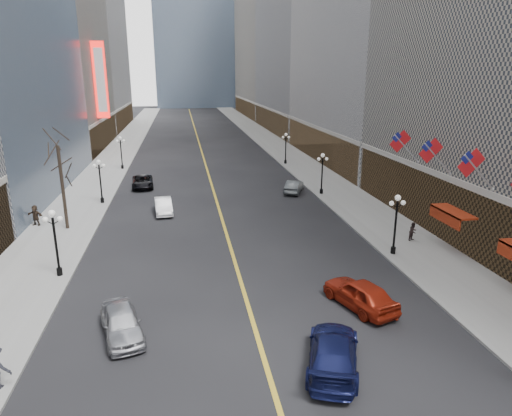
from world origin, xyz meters
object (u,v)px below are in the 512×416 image
object	(u,v)px
streetlamp_west_1	(55,236)
streetlamp_east_1	(396,218)
streetlamp_east_3	(286,145)
car_nb_mid	(163,206)
car_sb_mid	(360,294)
car_sb_far	(294,186)
streetlamp_west_3	(121,149)
car_sb_near	(333,352)
car_nb_far	(143,182)
streetlamp_west_2	(100,177)
car_nb_near	(121,322)
streetlamp_east_2	(322,169)

from	to	relation	value
streetlamp_west_1	streetlamp_east_1	bearing A→B (deg)	0.00
streetlamp_east_3	streetlamp_east_1	bearing A→B (deg)	-90.00
streetlamp_west_1	car_nb_mid	size ratio (longest dim) A/B	1.01
car_sb_mid	car_sb_far	distance (m)	26.62
streetlamp_west_3	car_sb_near	distance (m)	50.54
streetlamp_east_3	car_nb_far	world-z (taller)	streetlamp_east_3
streetlamp_west_3	streetlamp_east_3	bearing A→B (deg)	0.00
streetlamp_west_2	car_nb_far	xyz separation A→B (m)	(3.63, 6.56, -2.18)
streetlamp_east_1	car_nb_far	xyz separation A→B (m)	(-19.97, 24.56, -2.18)
streetlamp_east_1	car_sb_far	xyz separation A→B (m)	(-2.80, 19.40, -2.18)
car_nb_near	streetlamp_west_3	bearing A→B (deg)	81.79
streetlamp_west_1	car_sb_near	distance (m)	19.35
streetlamp_west_1	car_sb_far	xyz separation A→B (m)	(20.80, 19.40, -2.18)
streetlamp_west_3	car_sb_far	xyz separation A→B (m)	(20.80, -16.60, -2.18)
streetlamp_east_1	streetlamp_west_1	distance (m)	23.60
streetlamp_east_3	streetlamp_west_1	bearing A→B (deg)	-123.25
streetlamp_east_2	streetlamp_west_2	distance (m)	23.60
car_sb_mid	car_sb_far	size ratio (longest dim) A/B	1.14
streetlamp_west_1	streetlamp_east_2	bearing A→B (deg)	37.33
car_nb_mid	car_nb_far	size ratio (longest dim) A/B	0.86
streetlamp_east_1	car_sb_near	size ratio (longest dim) A/B	0.81
streetlamp_east_3	car_sb_far	bearing A→B (deg)	-99.58
streetlamp_east_1	streetlamp_west_3	world-z (taller)	same
streetlamp_east_1	car_nb_near	distance (m)	20.42
streetlamp_east_2	streetlamp_west_3	bearing A→B (deg)	142.67
streetlamp_east_1	car_nb_mid	world-z (taller)	streetlamp_east_1
streetlamp_east_2	streetlamp_west_1	bearing A→B (deg)	-142.67
streetlamp_east_1	streetlamp_west_1	xyz separation A→B (m)	(-23.60, 0.00, 0.00)
streetlamp_east_3	car_sb_mid	distance (m)	43.48
streetlamp_west_2	car_sb_far	size ratio (longest dim) A/B	1.03
streetlamp_west_3	car_nb_mid	distance (m)	23.33
car_sb_near	car_sb_mid	xyz separation A→B (m)	(3.36, 5.19, 0.05)
car_nb_near	car_nb_far	world-z (taller)	car_nb_near
streetlamp_east_3	car_sb_near	size ratio (longest dim) A/B	0.81
streetlamp_east_2	car_sb_far	size ratio (longest dim) A/B	1.03
streetlamp_east_3	car_nb_mid	world-z (taller)	streetlamp_east_3
car_nb_mid	car_sb_far	world-z (taller)	car_nb_mid
streetlamp_west_2	streetlamp_west_3	world-z (taller)	same
car_nb_mid	car_sb_mid	bearing A→B (deg)	-65.59
streetlamp_east_1	car_sb_near	xyz separation A→B (m)	(-8.79, -12.28, -2.10)
streetlamp_east_1	streetlamp_east_2	xyz separation A→B (m)	(0.00, 18.00, 0.00)
car_nb_near	car_sb_near	size ratio (longest dim) A/B	0.83
car_nb_mid	car_sb_mid	distance (m)	23.86
streetlamp_west_1	streetlamp_west_2	xyz separation A→B (m)	(0.00, 18.00, 0.00)
streetlamp_east_2	car_nb_far	xyz separation A→B (m)	(-19.97, 6.56, -2.18)
streetlamp_east_3	car_sb_far	size ratio (longest dim) A/B	1.03
streetlamp_west_1	car_nb_near	bearing A→B (deg)	-58.38
streetlamp_west_3	streetlamp_west_1	bearing A→B (deg)	-90.00
car_nb_near	car_nb_far	bearing A→B (deg)	77.69
streetlamp_west_1	car_nb_far	xyz separation A→B (m)	(3.63, 24.56, -2.18)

